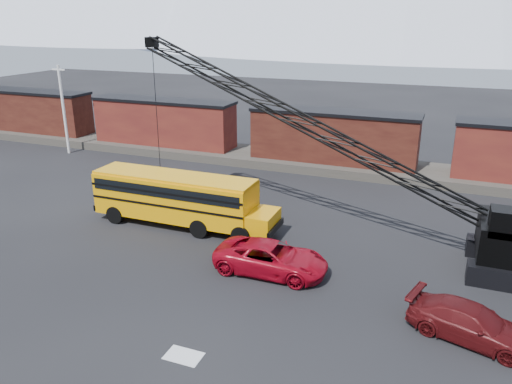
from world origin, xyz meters
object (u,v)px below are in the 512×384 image
crawler_crane (319,131)px  maroon_suv (471,323)px  school_bus (180,198)px  red_pickup (271,258)px

crawler_crane → maroon_suv: bearing=-42.0°
school_bus → red_pickup: 8.00m
school_bus → red_pickup: school_bus is taller
red_pickup → crawler_crane: bearing=-9.0°
school_bus → maroon_suv: (16.29, -5.76, -1.08)m
school_bus → crawler_crane: size_ratio=0.46×
school_bus → red_pickup: (7.11, -3.52, -1.01)m
school_bus → maroon_suv: bearing=-19.5°
red_pickup → maroon_suv: red_pickup is taller
school_bus → red_pickup: size_ratio=2.07×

